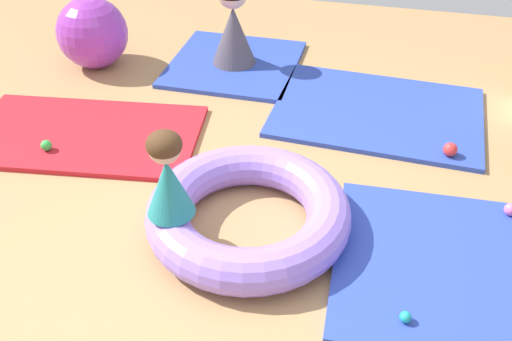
{
  "coord_description": "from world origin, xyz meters",
  "views": [
    {
      "loc": [
        0.79,
        -2.55,
        2.46
      ],
      "look_at": [
        0.12,
        0.23,
        0.31
      ],
      "focal_mm": 40.71,
      "sensor_mm": 36.0,
      "label": 1
    }
  ],
  "objects_px": {
    "inflatable_cushion": "(248,213)",
    "child_in_teal": "(168,175)",
    "play_ball_teal": "(405,317)",
    "adult_seated": "(233,23)",
    "play_ball_red": "(450,149)",
    "play_ball_green": "(46,145)",
    "exercise_ball_large": "(92,33)",
    "play_ball_pink": "(511,209)"
  },
  "relations": [
    {
      "from": "play_ball_red",
      "to": "play_ball_pink",
      "type": "bearing_deg",
      "value": -58.5
    },
    {
      "from": "inflatable_cushion",
      "to": "play_ball_teal",
      "type": "xyz_separation_m",
      "value": [
        0.97,
        -0.53,
        -0.06
      ]
    },
    {
      "from": "child_in_teal",
      "to": "adult_seated",
      "type": "distance_m",
      "value": 2.4
    },
    {
      "from": "play_ball_red",
      "to": "play_ball_teal",
      "type": "distance_m",
      "value": 1.61
    },
    {
      "from": "play_ball_green",
      "to": "play_ball_pink",
      "type": "relative_size",
      "value": 0.99
    },
    {
      "from": "adult_seated",
      "to": "exercise_ball_large",
      "type": "height_order",
      "value": "adult_seated"
    },
    {
      "from": "play_ball_pink",
      "to": "play_ball_teal",
      "type": "relative_size",
      "value": 1.29
    },
    {
      "from": "adult_seated",
      "to": "play_ball_red",
      "type": "distance_m",
      "value": 2.21
    },
    {
      "from": "play_ball_pink",
      "to": "adult_seated",
      "type": "bearing_deg",
      "value": 143.65
    },
    {
      "from": "play_ball_red",
      "to": "adult_seated",
      "type": "bearing_deg",
      "value": 150.35
    },
    {
      "from": "adult_seated",
      "to": "play_ball_green",
      "type": "xyz_separation_m",
      "value": [
        -0.95,
        -1.7,
        -0.34
      ]
    },
    {
      "from": "play_ball_teal",
      "to": "exercise_ball_large",
      "type": "relative_size",
      "value": 0.1
    },
    {
      "from": "adult_seated",
      "to": "play_ball_pink",
      "type": "bearing_deg",
      "value": -158.33
    },
    {
      "from": "child_in_teal",
      "to": "play_ball_teal",
      "type": "xyz_separation_m",
      "value": [
        1.36,
        -0.29,
        -0.46
      ]
    },
    {
      "from": "play_ball_green",
      "to": "exercise_ball_large",
      "type": "distance_m",
      "value": 1.47
    },
    {
      "from": "play_ball_pink",
      "to": "play_ball_teal",
      "type": "distance_m",
      "value": 1.18
    },
    {
      "from": "adult_seated",
      "to": "exercise_ball_large",
      "type": "distance_m",
      "value": 1.28
    },
    {
      "from": "inflatable_cushion",
      "to": "play_ball_green",
      "type": "bearing_deg",
      "value": 164.94
    },
    {
      "from": "inflatable_cushion",
      "to": "play_ball_green",
      "type": "distance_m",
      "value": 1.69
    },
    {
      "from": "child_in_teal",
      "to": "play_ball_pink",
      "type": "distance_m",
      "value": 2.15
    },
    {
      "from": "play_ball_pink",
      "to": "play_ball_green",
      "type": "bearing_deg",
      "value": -179.28
    },
    {
      "from": "adult_seated",
      "to": "play_ball_red",
      "type": "height_order",
      "value": "adult_seated"
    },
    {
      "from": "inflatable_cushion",
      "to": "child_in_teal",
      "type": "relative_size",
      "value": 2.31
    },
    {
      "from": "play_ball_teal",
      "to": "exercise_ball_large",
      "type": "distance_m",
      "value": 3.75
    },
    {
      "from": "play_ball_green",
      "to": "child_in_teal",
      "type": "bearing_deg",
      "value": -28.84
    },
    {
      "from": "play_ball_pink",
      "to": "exercise_ball_large",
      "type": "xyz_separation_m",
      "value": [
        -3.5,
        1.38,
        0.24
      ]
    },
    {
      "from": "exercise_ball_large",
      "to": "child_in_teal",
      "type": "bearing_deg",
      "value": -53.98
    },
    {
      "from": "child_in_teal",
      "to": "inflatable_cushion",
      "type": "bearing_deg",
      "value": -140.32
    },
    {
      "from": "adult_seated",
      "to": "exercise_ball_large",
      "type": "bearing_deg",
      "value": 70.85
    },
    {
      "from": "child_in_teal",
      "to": "play_ball_teal",
      "type": "height_order",
      "value": "child_in_teal"
    },
    {
      "from": "inflatable_cushion",
      "to": "child_in_teal",
      "type": "xyz_separation_m",
      "value": [
        -0.39,
        -0.24,
        0.4
      ]
    },
    {
      "from": "play_ball_green",
      "to": "play_ball_pink",
      "type": "height_order",
      "value": "same"
    },
    {
      "from": "play_ball_teal",
      "to": "inflatable_cushion",
      "type": "bearing_deg",
      "value": 151.29
    },
    {
      "from": "inflatable_cushion",
      "to": "exercise_ball_large",
      "type": "relative_size",
      "value": 1.97
    },
    {
      "from": "child_in_teal",
      "to": "adult_seated",
      "type": "bearing_deg",
      "value": -75.03
    },
    {
      "from": "play_ball_teal",
      "to": "child_in_teal",
      "type": "bearing_deg",
      "value": 168.02
    },
    {
      "from": "child_in_teal",
      "to": "adult_seated",
      "type": "relative_size",
      "value": 0.69
    },
    {
      "from": "inflatable_cushion",
      "to": "exercise_ball_large",
      "type": "xyz_separation_m",
      "value": [
        -1.92,
        1.86,
        0.18
      ]
    },
    {
      "from": "child_in_teal",
      "to": "play_ball_red",
      "type": "xyz_separation_m",
      "value": [
        1.62,
        1.3,
        -0.44
      ]
    },
    {
      "from": "adult_seated",
      "to": "exercise_ball_large",
      "type": "xyz_separation_m",
      "value": [
        -1.24,
        -0.28,
        -0.1
      ]
    },
    {
      "from": "play_ball_green",
      "to": "play_ball_teal",
      "type": "distance_m",
      "value": 2.77
    },
    {
      "from": "play_ball_pink",
      "to": "exercise_ball_large",
      "type": "relative_size",
      "value": 0.13
    }
  ]
}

